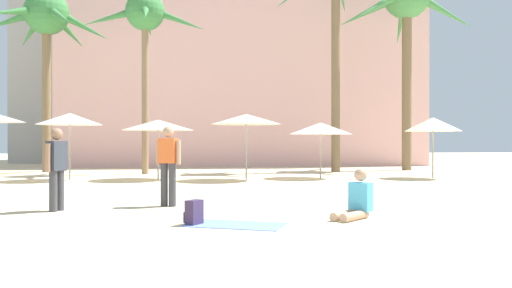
% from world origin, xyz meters
% --- Properties ---
extents(ground, '(120.00, 120.00, 0.00)m').
position_xyz_m(ground, '(0.00, 0.00, 0.00)').
color(ground, beige).
extents(hotel_pink, '(21.34, 8.89, 14.09)m').
position_xyz_m(hotel_pink, '(2.15, 27.15, 7.05)').
color(hotel_pink, beige).
rests_on(hotel_pink, ground).
extents(palm_tree_far_left, '(5.97, 5.41, 8.52)m').
position_xyz_m(palm_tree_far_left, '(-7.78, 19.01, 7.03)').
color(palm_tree_far_left, brown).
rests_on(palm_tree_far_left, ground).
extents(palm_tree_left, '(5.33, 5.32, 7.98)m').
position_xyz_m(palm_tree_left, '(-2.98, 16.82, 6.75)').
color(palm_tree_left, '#896B4C').
rests_on(palm_tree_left, ground).
extents(palm_tree_right, '(7.14, 7.36, 9.86)m').
position_xyz_m(palm_tree_right, '(9.68, 18.59, 8.09)').
color(palm_tree_right, brown).
rests_on(palm_tree_right, ground).
extents(cafe_umbrella_0, '(2.60, 2.60, 2.43)m').
position_xyz_m(cafe_umbrella_0, '(1.08, 12.71, 2.24)').
color(cafe_umbrella_0, gray).
rests_on(cafe_umbrella_0, ground).
extents(cafe_umbrella_1, '(2.68, 2.68, 2.23)m').
position_xyz_m(cafe_umbrella_1, '(-2.16, 13.34, 2.03)').
color(cafe_umbrella_1, gray).
rests_on(cafe_umbrella_1, ground).
extents(cafe_umbrella_2, '(2.14, 2.14, 2.36)m').
position_xyz_m(cafe_umbrella_2, '(8.32, 12.85, 2.08)').
color(cafe_umbrella_2, gray).
rests_on(cafe_umbrella_2, ground).
extents(cafe_umbrella_3, '(2.36, 2.36, 2.46)m').
position_xyz_m(cafe_umbrella_3, '(-5.34, 13.32, 2.24)').
color(cafe_umbrella_3, gray).
rests_on(cafe_umbrella_3, ground).
extents(cafe_umbrella_4, '(2.44, 2.44, 2.16)m').
position_xyz_m(cafe_umbrella_4, '(4.03, 13.41, 1.93)').
color(cafe_umbrella_4, gray).
rests_on(cafe_umbrella_4, ground).
extents(beach_towel, '(1.82, 1.41, 0.01)m').
position_xyz_m(beach_towel, '(-0.05, 2.59, 0.01)').
color(beach_towel, '#6684E0').
rests_on(beach_towel, ground).
extents(backpack, '(0.34, 0.35, 0.42)m').
position_xyz_m(backpack, '(-0.75, 2.70, 0.20)').
color(backpack, '#362844').
rests_on(backpack, ground).
extents(person_mid_center, '(0.91, 0.88, 0.91)m').
position_xyz_m(person_mid_center, '(2.20, 3.11, 0.32)').
color(person_mid_center, tan).
rests_on(person_mid_center, ground).
extents(person_near_left, '(0.37, 0.59, 1.68)m').
position_xyz_m(person_near_left, '(-3.52, 4.75, 0.92)').
color(person_near_left, '#3D3D42').
rests_on(person_near_left, ground).
extents(person_far_left, '(0.58, 0.38, 1.74)m').
position_xyz_m(person_far_left, '(-1.32, 5.28, 0.96)').
color(person_far_left, '#3D3D42').
rests_on(person_far_left, ground).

